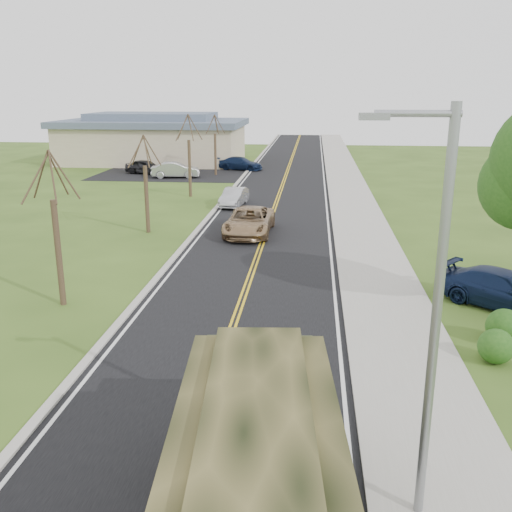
# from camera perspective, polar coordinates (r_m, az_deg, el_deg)

# --- Properties ---
(ground) EXTENTS (160.00, 160.00, 0.00)m
(ground) POSITION_cam_1_polar(r_m,az_deg,el_deg) (13.42, -7.74, -21.41)
(ground) COLOR #364E1A
(ground) RESTS_ON ground
(road) EXTENTS (8.00, 120.00, 0.01)m
(road) POSITION_cam_1_polar(r_m,az_deg,el_deg) (51.02, 2.64, 7.03)
(road) COLOR black
(road) RESTS_ON ground
(curb_right) EXTENTS (0.30, 120.00, 0.12)m
(curb_right) POSITION_cam_1_polar(r_m,az_deg,el_deg) (50.96, 7.34, 6.97)
(curb_right) COLOR #9E998E
(curb_right) RESTS_ON ground
(sidewalk_right) EXTENTS (3.20, 120.00, 0.10)m
(sidewalk_right) POSITION_cam_1_polar(r_m,az_deg,el_deg) (51.04, 9.32, 6.89)
(sidewalk_right) COLOR #9E998E
(sidewalk_right) RESTS_ON ground
(curb_left) EXTENTS (0.30, 120.00, 0.10)m
(curb_left) POSITION_cam_1_polar(r_m,az_deg,el_deg) (51.40, -2.02, 7.16)
(curb_left) COLOR #9E998E
(curb_left) RESTS_ON ground
(street_light) EXTENTS (1.65, 0.22, 8.00)m
(street_light) POSITION_cam_1_polar(r_m,az_deg,el_deg) (10.70, 17.14, -4.94)
(street_light) COLOR gray
(street_light) RESTS_ON ground
(bare_tree_a) EXTENTS (1.93, 2.26, 6.08)m
(bare_tree_a) POSITION_cam_1_polar(r_m,az_deg,el_deg) (23.18, -19.27, 1.50)
(bare_tree_a) COLOR #38281C
(bare_tree_a) RESTS_ON ground
(bare_tree_b) EXTENTS (1.83, 2.14, 5.73)m
(bare_tree_b) POSITION_cam_1_polar(r_m,az_deg,el_deg) (34.20, -10.92, 6.39)
(bare_tree_b) COLOR #38281C
(bare_tree_b) RESTS_ON ground
(bare_tree_c) EXTENTS (2.04, 2.39, 6.42)m
(bare_tree_c) POSITION_cam_1_polar(r_m,az_deg,el_deg) (45.67, -6.67, 9.37)
(bare_tree_c) COLOR #38281C
(bare_tree_c) RESTS_ON ground
(bare_tree_d) EXTENTS (1.88, 2.20, 5.91)m
(bare_tree_d) POSITION_cam_1_polar(r_m,az_deg,el_deg) (57.40, -4.10, 10.60)
(bare_tree_d) COLOR #38281C
(bare_tree_d) RESTS_ON ground
(commercial_building) EXTENTS (25.50, 21.50, 5.65)m
(commercial_building) POSITION_cam_1_polar(r_m,az_deg,el_deg) (69.07, -10.18, 11.46)
(commercial_building) COLOR tan
(commercial_building) RESTS_ON ground
(military_truck) EXTENTS (3.12, 7.44, 3.62)m
(military_truck) POSITION_cam_1_polar(r_m,az_deg,el_deg) (10.41, 0.17, -19.59)
(military_truck) COLOR black
(military_truck) RESTS_ON ground
(suv_champagne) EXTENTS (2.74, 5.65, 1.55)m
(suv_champagne) POSITION_cam_1_polar(r_m,az_deg,el_deg) (33.44, -0.68, 3.49)
(suv_champagne) COLOR #977955
(suv_champagne) RESTS_ON ground
(sedan_silver) EXTENTS (1.82, 4.11, 1.31)m
(sedan_silver) POSITION_cam_1_polar(r_m,az_deg,el_deg) (41.85, -2.21, 5.91)
(sedan_silver) COLOR #AEAFB3
(sedan_silver) RESTS_ON ground
(pickup_navy) EXTENTS (5.17, 4.74, 1.45)m
(pickup_navy) POSITION_cam_1_polar(r_m,az_deg,el_deg) (24.11, 23.62, -3.14)
(pickup_navy) COLOR #101C3B
(pickup_navy) RESTS_ON ground
(lot_car_dark) EXTENTS (4.53, 2.77, 1.44)m
(lot_car_dark) POSITION_cam_1_polar(r_m,az_deg,el_deg) (59.28, -10.96, 8.75)
(lot_car_dark) COLOR black
(lot_car_dark) RESTS_ON ground
(lot_car_silver) EXTENTS (4.79, 2.27, 1.52)m
(lot_car_silver) POSITION_cam_1_polar(r_m,az_deg,el_deg) (56.19, -8.06, 8.52)
(lot_car_silver) COLOR #A1A1A6
(lot_car_silver) RESTS_ON ground
(lot_car_navy) EXTENTS (5.05, 3.08, 1.37)m
(lot_car_navy) POSITION_cam_1_polar(r_m,az_deg,el_deg) (61.24, -1.55, 9.23)
(lot_car_navy) COLOR #101D3A
(lot_car_navy) RESTS_ON ground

